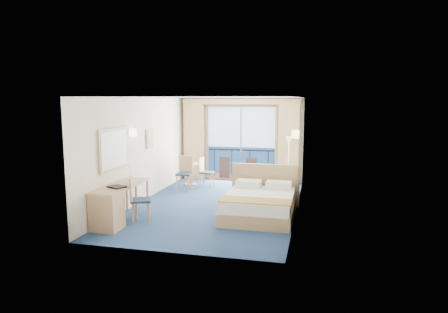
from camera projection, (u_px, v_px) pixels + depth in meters
floor at (216, 205)px, 10.10m from camera, size 6.50×6.50×0.00m
room_walls at (216, 135)px, 9.85m from camera, size 4.04×6.54×2.72m
balcony_door at (241, 146)px, 13.04m from camera, size 2.36×0.03×2.52m
curtain_left at (194, 141)px, 13.23m from camera, size 0.65×0.22×2.55m
curtain_right at (288, 143)px, 12.52m from camera, size 0.65×0.22×2.55m
pelmet at (240, 101)px, 12.72m from camera, size 3.80×0.25×0.18m
mirror at (114, 149)px, 8.89m from camera, size 0.05×1.25×0.95m
wall_print at (150, 139)px, 10.76m from camera, size 0.04×0.42×0.52m
sconce_left at (133, 132)px, 9.70m from camera, size 0.18×0.18×0.18m
sconce_right at (295, 134)px, 9.25m from camera, size 0.18×0.18×0.18m
bed at (260, 204)px, 9.09m from camera, size 1.69×2.01×1.06m
nightstand at (288, 193)px, 10.18m from camera, size 0.44×0.42×0.58m
phone at (289, 180)px, 10.10m from camera, size 0.19×0.15×0.08m
armchair at (279, 180)px, 11.50m from camera, size 0.95×0.96×0.69m
floor_lamp at (289, 150)px, 11.72m from camera, size 0.22×0.22×1.56m
desk at (110, 207)px, 8.25m from camera, size 0.59×1.73×0.81m
desk_chair at (137, 197)px, 8.66m from camera, size 0.56×0.56×0.99m
folder at (117, 187)px, 8.40m from camera, size 0.43×0.38×0.03m
desk_lamp at (130, 167)px, 9.15m from camera, size 0.11×0.11×0.41m
round_table at (190, 169)px, 12.42m from camera, size 0.73×0.73×0.66m
table_chair_a at (204, 170)px, 12.24m from camera, size 0.42×0.41×0.89m
table_chair_b at (185, 171)px, 11.79m from camera, size 0.45×0.46×0.99m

